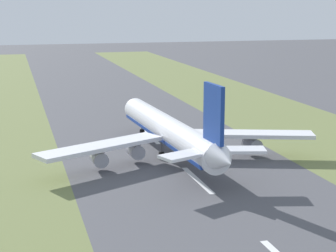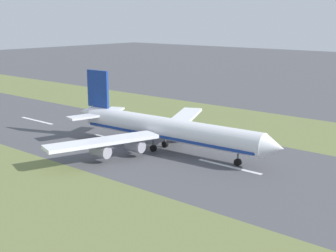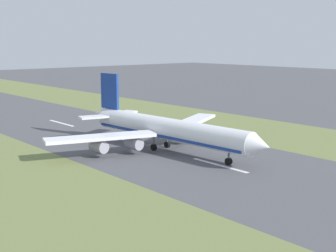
% 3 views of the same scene
% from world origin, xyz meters
% --- Properties ---
extents(ground_plane, '(800.00, 800.00, 0.00)m').
position_xyz_m(ground_plane, '(0.00, 0.00, 0.00)').
color(ground_plane, '#4C4C51').
extents(centreline_dash_mid, '(1.20, 18.00, 0.01)m').
position_xyz_m(centreline_dash_mid, '(0.00, -14.77, 0.01)').
color(centreline_dash_mid, silver).
rests_on(centreline_dash_mid, ground).
extents(centreline_dash_far, '(1.20, 18.00, 0.01)m').
position_xyz_m(centreline_dash_far, '(0.00, 25.23, 0.01)').
color(centreline_dash_far, silver).
rests_on(centreline_dash_far, ground).
extents(airplane_main_jet, '(64.02, 67.21, 20.20)m').
position_xyz_m(airplane_main_jet, '(-0.47, 3.32, 6.02)').
color(airplane_main_jet, white).
rests_on(airplane_main_jet, ground).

